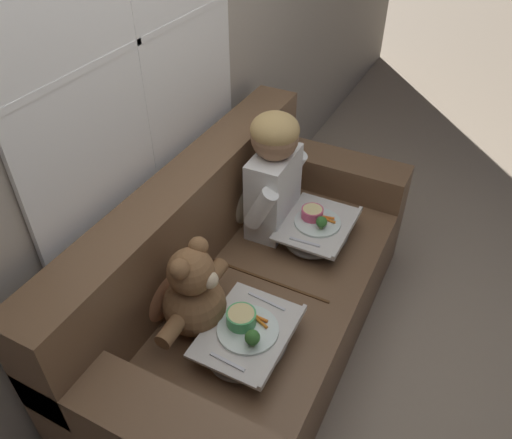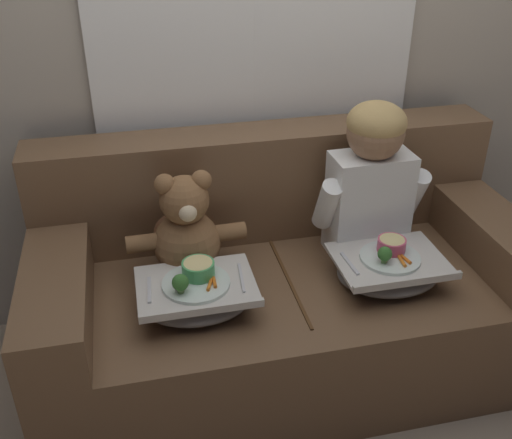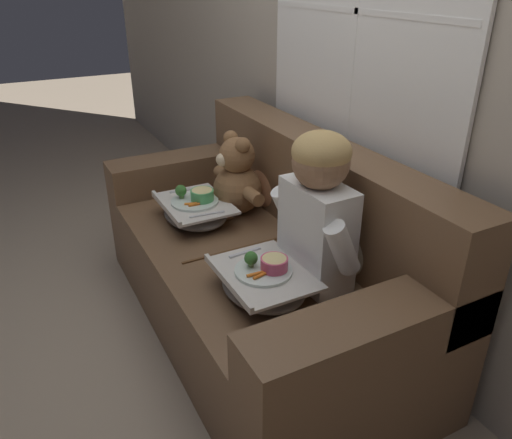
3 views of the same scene
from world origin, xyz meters
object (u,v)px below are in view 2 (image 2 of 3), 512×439
object	(u,v)px
lap_tray_child	(389,268)
lap_tray_teddy	(197,294)
child_figure	(372,173)
teddy_bear	(187,232)
couch	(280,289)
throw_pillow_behind_child	(351,194)
throw_pillow_behind_teddy	(181,212)

from	to	relation	value
lap_tray_child	lap_tray_teddy	size ratio (longest dim) A/B	0.99
child_figure	lap_tray_teddy	bearing A→B (deg)	-161.88
child_figure	lap_tray_teddy	size ratio (longest dim) A/B	1.52
child_figure	teddy_bear	size ratio (longest dim) A/B	1.38
couch	teddy_bear	bearing A→B (deg)	175.45
couch	lap_tray_child	world-z (taller)	couch
couch	lap_tray_teddy	distance (m)	0.45
couch	throw_pillow_behind_child	distance (m)	0.50
couch	lap_tray_teddy	bearing A→B (deg)	-150.66
throw_pillow_behind_teddy	lap_tray_child	bearing A→B (deg)	-29.82
child_figure	lap_tray_teddy	world-z (taller)	child_figure
couch	teddy_bear	xyz separation A→B (m)	(-0.36, 0.03, 0.30)
throw_pillow_behind_child	teddy_bear	bearing A→B (deg)	-165.83
throw_pillow_behind_teddy	child_figure	size ratio (longest dim) A/B	0.54
throw_pillow_behind_child	child_figure	xyz separation A→B (m)	(0.00, -0.18, 0.18)
throw_pillow_behind_child	lap_tray_child	xyz separation A→B (m)	(0.00, -0.41, -0.10)
throw_pillow_behind_teddy	child_figure	bearing A→B (deg)	-13.81
throw_pillow_behind_child	lap_tray_teddy	xyz separation A→B (m)	(-0.71, -0.41, -0.10)
throw_pillow_behind_teddy	lap_tray_teddy	size ratio (longest dim) A/B	0.82
couch	lap_tray_child	size ratio (longest dim) A/B	4.64
throw_pillow_behind_child	teddy_bear	size ratio (longest dim) A/B	0.80
couch	throw_pillow_behind_teddy	size ratio (longest dim) A/B	5.59
throw_pillow_behind_child	throw_pillow_behind_teddy	size ratio (longest dim) A/B	1.07
throw_pillow_behind_child	lap_tray_teddy	bearing A→B (deg)	-150.18
throw_pillow_behind_teddy	lap_tray_child	distance (m)	0.83
throw_pillow_behind_child	couch	bearing A→B (deg)	-149.70
child_figure	teddy_bear	bearing A→B (deg)	-179.63
couch	lap_tray_teddy	size ratio (longest dim) A/B	4.58
child_figure	lap_tray_child	size ratio (longest dim) A/B	1.54
lap_tray_teddy	lap_tray_child	bearing A→B (deg)	-0.01
couch	throw_pillow_behind_child	size ratio (longest dim) A/B	5.23
throw_pillow_behind_child	lap_tray_child	distance (m)	0.42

